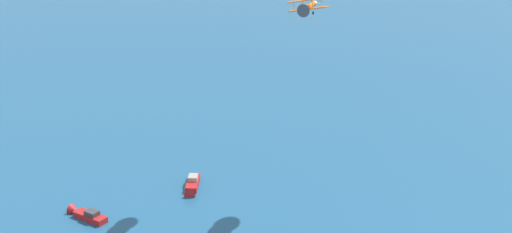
{
  "coord_description": "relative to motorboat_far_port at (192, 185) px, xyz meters",
  "views": [
    {
      "loc": [
        -122.88,
        33.02,
        77.93
      ],
      "look_at": [
        0.11,
        -0.07,
        30.29
      ],
      "focal_mm": 49.57,
      "sensor_mm": 36.0,
      "label": 1
    }
  ],
  "objects": [
    {
      "name": "motorboat_inshore",
      "position": [
        -8.6,
        26.07,
        -0.02
      ],
      "size": [
        9.79,
        8.99,
        3.07
      ],
      "color": "#B21E1E",
      "rests_on": "ground_plane"
    },
    {
      "name": "motorboat_far_port",
      "position": [
        0.0,
        0.0,
        0.0
      ],
      "size": [
        11.2,
        5.88,
        3.15
      ],
      "color": "#B21E1E",
      "rests_on": "ground_plane"
    },
    {
      "name": "biplane_lead",
      "position": [
        -39.32,
        -15.33,
        51.61
      ],
      "size": [
        6.92,
        6.79,
        3.68
      ],
      "color": "orange"
    }
  ]
}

